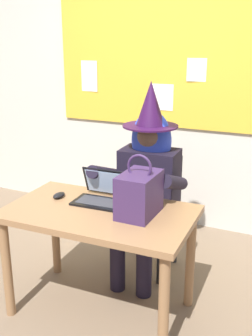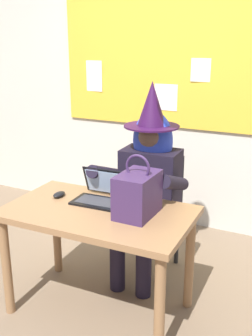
{
  "view_description": "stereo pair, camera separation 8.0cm",
  "coord_description": "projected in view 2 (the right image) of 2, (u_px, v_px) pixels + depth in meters",
  "views": [
    {
      "loc": [
        1.16,
        -1.88,
        1.71
      ],
      "look_at": [
        0.07,
        0.44,
        0.91
      ],
      "focal_mm": 43.1,
      "sensor_mm": 36.0,
      "label": 1
    },
    {
      "loc": [
        1.23,
        -1.84,
        1.71
      ],
      "look_at": [
        0.07,
        0.44,
        0.91
      ],
      "focal_mm": 43.1,
      "sensor_mm": 36.0,
      "label": 2
    }
  ],
  "objects": [
    {
      "name": "chair_at_desk",
      "position": [
        153.0,
        206.0,
        3.12
      ],
      "size": [
        0.43,
        0.43,
        0.89
      ],
      "rotation": [
        0.0,
        0.0,
        -1.59
      ],
      "color": "black",
      "rests_on": "ground"
    },
    {
      "name": "ground_plane",
      "position": [
        86.0,
        318.0,
        2.61
      ],
      "size": [
        24.0,
        24.0,
        0.0
      ],
      "primitive_type": "plane",
      "color": "#75604C"
    },
    {
      "name": "desk_main",
      "position": [
        98.0,
        225.0,
        2.53
      ],
      "size": [
        1.19,
        0.72,
        0.72
      ],
      "rotation": [
        0.0,
        0.0,
        0.03
      ],
      "color": "#8E6642",
      "rests_on": "ground"
    },
    {
      "name": "person_costumed",
      "position": [
        148.0,
        175.0,
        2.93
      ],
      "size": [
        0.61,
        0.68,
        1.45
      ],
      "rotation": [
        0.0,
        0.0,
        -1.52
      ],
      "color": "black",
      "rests_on": "ground"
    },
    {
      "name": "wall_back_bulletin",
      "position": [
        183.0,
        86.0,
        3.66
      ],
      "size": [
        5.97,
        1.76,
        2.62
      ],
      "color": "beige",
      "rests_on": "ground"
    },
    {
      "name": "laptop",
      "position": [
        101.0,
        194.0,
        2.63
      ],
      "size": [
        0.33,
        0.28,
        0.2
      ],
      "rotation": [
        0.0,
        0.0,
        0.06
      ],
      "color": "black",
      "rests_on": "desk_main"
    },
    {
      "name": "computer_mouse",
      "position": [
        59.0,
        194.0,
        2.7
      ],
      "size": [
        0.06,
        0.11,
        0.03
      ],
      "primitive_type": "ellipsoid",
      "rotation": [
        0.0,
        0.0,
        -0.05
      ],
      "color": "black",
      "rests_on": "desk_main"
    },
    {
      "name": "handbag",
      "position": [
        137.0,
        194.0,
        2.39
      ],
      "size": [
        0.2,
        0.3,
        0.38
      ],
      "rotation": [
        0.0,
        0.0,
        0.27
      ],
      "color": "#38234C",
      "rests_on": "desk_main"
    }
  ]
}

